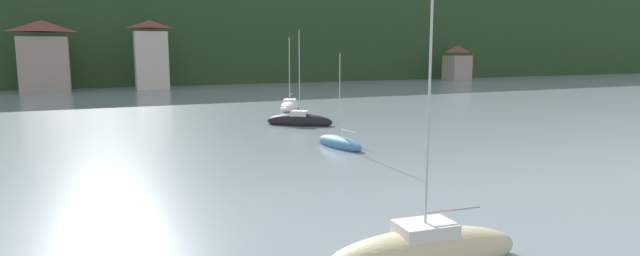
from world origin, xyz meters
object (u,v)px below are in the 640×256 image
(sailboat_mid_3, at_px, (424,252))
(sailboat_far_5, at_px, (290,106))
(shore_building_westcentral, at_px, (151,56))
(sailboat_far_4, at_px, (300,121))
(shore_building_west, at_px, (44,57))
(sailboat_mid_7, at_px, (339,143))
(shore_building_central, at_px, (457,63))

(sailboat_mid_3, xyz_separation_m, sailboat_far_5, (10.23, 38.04, -0.02))
(shore_building_westcentral, bearing_deg, sailboat_far_5, -74.08)
(shore_building_westcentral, height_order, sailboat_far_4, shore_building_westcentral)
(shore_building_west, relative_size, shore_building_westcentral, 0.97)
(shore_building_west, xyz_separation_m, sailboat_mid_7, (19.93, -55.85, -4.75))
(shore_building_westcentral, xyz_separation_m, sailboat_mid_7, (5.26, -55.24, -4.92))
(shore_building_westcentral, height_order, shore_building_central, shore_building_westcentral)
(shore_building_westcentral, bearing_deg, sailboat_mid_3, -90.35)
(shore_building_central, bearing_deg, shore_building_westcentral, -179.74)
(sailboat_mid_7, bearing_deg, sailboat_far_4, -16.32)
(sailboat_far_5, bearing_deg, shore_building_westcentral, -137.34)
(shore_building_westcentral, height_order, sailboat_mid_7, shore_building_westcentral)
(shore_building_central, distance_m, sailboat_mid_3, 93.71)
(shore_building_westcentral, relative_size, sailboat_far_5, 1.37)
(sailboat_mid_3, distance_m, sailboat_mid_7, 18.06)
(shore_building_central, bearing_deg, sailboat_far_5, -144.71)
(sailboat_mid_3, distance_m, sailboat_far_4, 28.00)
(shore_building_west, height_order, shore_building_central, shore_building_west)
(sailboat_far_4, distance_m, sailboat_far_5, 11.40)
(sailboat_mid_3, relative_size, sailboat_far_4, 0.98)
(shore_building_westcentral, xyz_separation_m, sailboat_far_5, (9.80, -34.34, -4.81))
(shore_building_westcentral, bearing_deg, sailboat_far_4, -81.78)
(shore_building_central, xyz_separation_m, sailboat_far_4, (-52.15, -45.52, -3.03))
(sailboat_far_4, bearing_deg, sailboat_mid_7, -60.69)
(shore_building_central, relative_size, sailboat_far_5, 0.90)
(shore_building_west, relative_size, sailboat_mid_7, 1.68)
(sailboat_mid_3, distance_m, sailboat_far_5, 39.40)
(shore_building_westcentral, distance_m, shore_building_central, 58.71)
(shore_building_central, relative_size, sailboat_mid_7, 1.14)
(sailboat_far_4, relative_size, sailboat_far_5, 1.04)
(sailboat_mid_3, xyz_separation_m, sailboat_far_4, (6.97, 27.12, -0.02))
(shore_building_westcentral, height_order, sailboat_mid_3, shore_building_westcentral)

